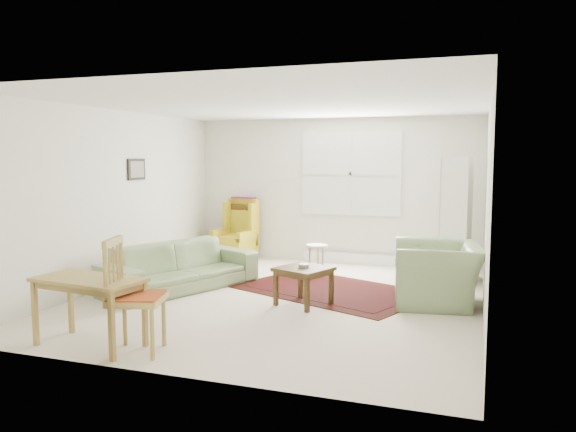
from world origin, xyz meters
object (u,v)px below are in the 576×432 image
(wingback_chair, at_px, (235,229))
(cabinet, at_px, (457,219))
(armchair, at_px, (437,267))
(desk_chair, at_px, (137,296))
(sofa, at_px, (180,258))
(coffee_table, at_px, (304,286))
(desk, at_px, (90,312))
(stool, at_px, (317,259))

(wingback_chair, distance_m, cabinet, 3.86)
(armchair, distance_m, desk_chair, 3.74)
(sofa, xyz_separation_m, coffee_table, (1.87, -0.24, -0.20))
(wingback_chair, height_order, cabinet, cabinet)
(armchair, xyz_separation_m, coffee_table, (-1.56, -0.63, -0.22))
(cabinet, bearing_deg, desk, -122.01)
(wingback_chair, bearing_deg, sofa, -73.46)
(stool, relative_size, desk_chair, 0.42)
(armchair, distance_m, coffee_table, 1.69)
(coffee_table, relative_size, cabinet, 0.32)
(coffee_table, bearing_deg, desk_chair, -114.20)
(sofa, bearing_deg, wingback_chair, 28.87)
(sofa, height_order, armchair, armchair)
(stool, distance_m, cabinet, 2.22)
(armchair, xyz_separation_m, cabinet, (0.16, 1.50, 0.47))
(armchair, distance_m, cabinet, 1.58)
(desk, bearing_deg, coffee_table, 54.89)
(cabinet, height_order, desk, cabinet)
(armchair, bearing_deg, cabinet, 165.41)
(coffee_table, xyz_separation_m, stool, (-0.39, 1.92, -0.01))
(desk, bearing_deg, wingback_chair, 97.29)
(wingback_chair, xyz_separation_m, desk, (0.60, -4.70, -0.22))
(stool, height_order, cabinet, cabinet)
(armchair, height_order, desk_chair, desk_chair)
(sofa, distance_m, cabinet, 4.08)
(coffee_table, height_order, cabinet, cabinet)
(desk, height_order, desk_chair, desk_chair)
(sofa, height_order, desk_chair, desk_chair)
(sofa, bearing_deg, armchair, -60.31)
(cabinet, bearing_deg, armchair, -91.04)
(sofa, distance_m, stool, 2.26)
(desk_chair, bearing_deg, armchair, -58.42)
(armchair, relative_size, wingback_chair, 1.05)
(stool, bearing_deg, sofa, -131.45)
(stool, relative_size, cabinet, 0.25)
(cabinet, xyz_separation_m, desk, (-3.22, -4.26, -0.59))
(cabinet, height_order, desk_chair, cabinet)
(coffee_table, bearing_deg, stool, 101.37)
(armchair, distance_m, stool, 2.35)
(sofa, xyz_separation_m, desk, (0.37, -2.38, -0.11))
(sofa, bearing_deg, desk_chair, -135.76)
(stool, distance_m, desk, 4.21)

